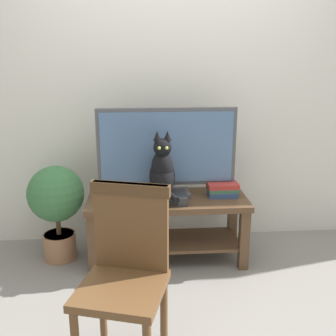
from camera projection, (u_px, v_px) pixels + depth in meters
ground_plane at (185, 303)px, 2.60m from camera, size 12.00×12.00×0.00m
back_wall at (172, 74)px, 3.25m from camera, size 7.00×0.12×2.80m
tv_stand at (168, 217)px, 3.07m from camera, size 1.21×0.48×0.51m
tv at (167, 150)px, 3.00m from camera, size 1.04×0.20×0.67m
media_box at (162, 198)px, 2.94m from camera, size 0.35×0.23×0.06m
cat at (162, 171)px, 2.87m from camera, size 0.20×0.36×0.48m
wooden_chair at (126, 266)px, 1.97m from camera, size 0.50×0.50×0.95m
book_stack at (223, 189)px, 3.06m from camera, size 0.24×0.16×0.10m
potted_plant at (56, 202)px, 3.04m from camera, size 0.43×0.43×0.75m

